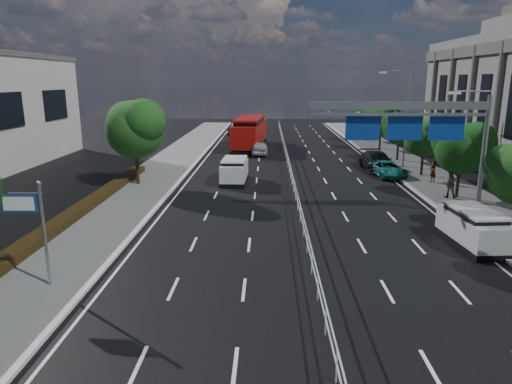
{
  "coord_description": "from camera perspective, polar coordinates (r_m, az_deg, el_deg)",
  "views": [
    {
      "loc": [
        -1.89,
        -16.46,
        8.03
      ],
      "look_at": [
        -2.49,
        6.31,
        2.4
      ],
      "focal_mm": 32.0,
      "sensor_mm": 36.0,
      "label": 1
    }
  ],
  "objects": [
    {
      "name": "pedestrian_b",
      "position": [
        33.86,
        23.01,
        0.99
      ],
      "size": [
        1.04,
        0.86,
        1.97
      ],
      "primitive_type": "imported",
      "rotation": [
        0.0,
        0.0,
        3.02
      ],
      "color": "gray",
      "rests_on": "sidewalk_far"
    },
    {
      "name": "pedestrian_a",
      "position": [
        38.52,
        21.25,
        2.43
      ],
      "size": [
        0.76,
        0.68,
        1.74
      ],
      "primitive_type": "imported",
      "rotation": [
        0.0,
        0.0,
        3.68
      ],
      "color": "gray",
      "rests_on": "sidewalk_far"
    },
    {
      "name": "near_car_dark",
      "position": [
        67.97,
        -2.61,
        7.68
      ],
      "size": [
        1.91,
        4.43,
        1.42
      ],
      "primitive_type": "imported",
      "rotation": [
        0.0,
        0.0,
        3.04
      ],
      "color": "black",
      "rests_on": "ground"
    },
    {
      "name": "median_fence",
      "position": [
        39.73,
        4.21,
        2.95
      ],
      "size": [
        0.05,
        85.0,
        1.02
      ],
      "color": "silver",
      "rests_on": "ground"
    },
    {
      "name": "sidewalk_near",
      "position": [
        20.66,
        -26.83,
        -10.37
      ],
      "size": [
        5.0,
        140.0,
        0.14
      ],
      "primitive_type": "cube",
      "color": "slate",
      "rests_on": "ground"
    },
    {
      "name": "far_tree_d",
      "position": [
        33.9,
        24.41,
        5.29
      ],
      "size": [
        3.85,
        3.59,
        5.34
      ],
      "color": "black",
      "rests_on": "ground"
    },
    {
      "name": "far_tree_h",
      "position": [
        62.51,
        13.81,
        9.26
      ],
      "size": [
        3.41,
        3.18,
        4.91
      ],
      "color": "black",
      "rests_on": "ground"
    },
    {
      "name": "streetlight_far",
      "position": [
        44.33,
        18.0,
        9.57
      ],
      "size": [
        2.78,
        2.4,
        9.0
      ],
      "color": "gray",
      "rests_on": "ground"
    },
    {
      "name": "parked_car_dark",
      "position": [
        42.93,
        14.89,
        3.74
      ],
      "size": [
        2.58,
        5.75,
        1.64
      ],
      "primitive_type": "imported",
      "rotation": [
        0.0,
        0.0,
        0.05
      ],
      "color": "black",
      "rests_on": "ground"
    },
    {
      "name": "near_tree_back",
      "position": [
        36.03,
        -14.84,
        7.98
      ],
      "size": [
        4.84,
        4.51,
        6.69
      ],
      "color": "black",
      "rests_on": "ground"
    },
    {
      "name": "white_minivan",
      "position": [
        36.55,
        -2.71,
        2.7
      ],
      "size": [
        2.06,
        4.51,
        1.94
      ],
      "rotation": [
        0.0,
        0.0,
        -0.03
      ],
      "color": "black",
      "rests_on": "ground"
    },
    {
      "name": "ground",
      "position": [
        18.42,
        7.42,
        -12.1
      ],
      "size": [
        160.0,
        160.0,
        0.0
      ],
      "primitive_type": "plane",
      "color": "black",
      "rests_on": "ground"
    },
    {
      "name": "hedge_near",
      "position": [
        25.49,
        -25.27,
        -5.01
      ],
      "size": [
        1.0,
        36.0,
        0.44
      ],
      "primitive_type": "cube",
      "color": "black",
      "rests_on": "sidewalk_near"
    },
    {
      "name": "overhead_gantry",
      "position": [
        27.99,
        19.67,
        8.12
      ],
      "size": [
        10.24,
        0.38,
        7.45
      ],
      "color": "gray",
      "rests_on": "ground"
    },
    {
      "name": "parked_car_teal",
      "position": [
        40.3,
        16.15,
        2.77
      ],
      "size": [
        2.75,
        4.91,
        1.3
      ],
      "primitive_type": "imported",
      "rotation": [
        0.0,
        0.0,
        0.13
      ],
      "color": "#176A64",
      "rests_on": "ground"
    },
    {
      "name": "far_tree_g",
      "position": [
        55.2,
        15.47,
        8.94
      ],
      "size": [
        3.96,
        3.69,
        5.45
      ],
      "color": "black",
      "rests_on": "ground"
    },
    {
      "name": "silver_minivan",
      "position": [
        25.03,
        25.53,
        -4.05
      ],
      "size": [
        2.23,
        4.59,
        1.85
      ],
      "rotation": [
        0.0,
        0.0,
        0.08
      ],
      "color": "black",
      "rests_on": "ground"
    },
    {
      "name": "far_tree_e",
      "position": [
        40.87,
        20.39,
        6.73
      ],
      "size": [
        3.63,
        3.38,
        5.13
      ],
      "color": "black",
      "rests_on": "ground"
    },
    {
      "name": "near_car_silver",
      "position": [
        50.27,
        0.47,
        5.52
      ],
      "size": [
        1.75,
        4.27,
        1.45
      ],
      "primitive_type": "imported",
      "rotation": [
        0.0,
        0.0,
        3.13
      ],
      "color": "#B0B1B8",
      "rests_on": "ground"
    },
    {
      "name": "toilet_sign",
      "position": [
        19.47,
        -26.33,
        -2.74
      ],
      "size": [
        1.62,
        0.18,
        4.34
      ],
      "color": "gray",
      "rests_on": "ground"
    },
    {
      "name": "kerb_near",
      "position": [
        19.62,
        -20.27,
        -10.97
      ],
      "size": [
        0.25,
        140.0,
        0.15
      ],
      "primitive_type": "cube",
      "color": "silver",
      "rests_on": "ground"
    },
    {
      "name": "far_tree_f",
      "position": [
        48.0,
        17.55,
        7.81
      ],
      "size": [
        3.52,
        3.28,
        5.02
      ],
      "color": "black",
      "rests_on": "ground"
    },
    {
      "name": "red_bus",
      "position": [
        55.41,
        -0.79,
        7.52
      ],
      "size": [
        4.0,
        12.39,
        3.64
      ],
      "rotation": [
        0.0,
        0.0,
        -0.09
      ],
      "color": "black",
      "rests_on": "ground"
    }
  ]
}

